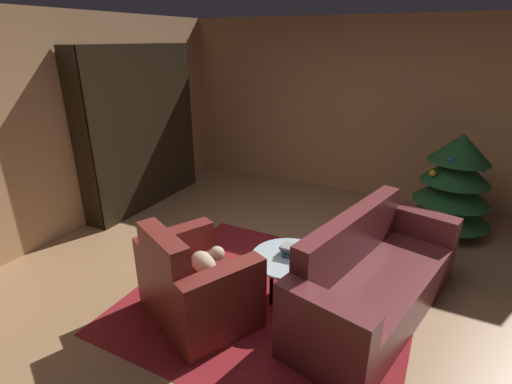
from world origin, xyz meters
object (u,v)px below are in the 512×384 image
at_px(bottle_on_table, 312,247).
at_px(coffee_table, 290,261).
at_px(couch_red, 373,281).
at_px(book_stack_on_table, 293,251).
at_px(armchair_red, 195,285).
at_px(bookshelf_unit, 147,131).
at_px(decorated_tree, 454,184).

bearing_deg(bottle_on_table, coffee_table, -152.65).
bearing_deg(coffee_table, couch_red, 13.47).
distance_m(book_stack_on_table, bottle_on_table, 0.17).
xyz_separation_m(coffee_table, book_stack_on_table, (0.01, 0.04, 0.09)).
bearing_deg(armchair_red, couch_red, 29.63).
bearing_deg(bottle_on_table, book_stack_on_table, -161.58).
xyz_separation_m(armchair_red, book_stack_on_table, (0.63, 0.62, 0.18)).
distance_m(couch_red, bottle_on_table, 0.60).
height_order(couch_red, bottle_on_table, couch_red).
bearing_deg(coffee_table, book_stack_on_table, 69.69).
relative_size(armchair_red, coffee_table, 1.70).
bearing_deg(bookshelf_unit, book_stack_on_table, -24.37).
bearing_deg(coffee_table, armchair_red, -136.62).
bearing_deg(armchair_red, book_stack_on_table, 44.46).
relative_size(coffee_table, book_stack_on_table, 3.14).
bearing_deg(decorated_tree, bookshelf_unit, -167.45).
bearing_deg(couch_red, bookshelf_unit, 162.18).
bearing_deg(book_stack_on_table, bottle_on_table, 18.42).
xyz_separation_m(bottle_on_table, decorated_tree, (1.07, 2.06, 0.09)).
bearing_deg(bottle_on_table, bookshelf_unit, 157.69).
height_order(armchair_red, couch_red, same).
distance_m(bookshelf_unit, decorated_tree, 4.07).
bearing_deg(bookshelf_unit, coffee_table, -25.09).
xyz_separation_m(book_stack_on_table, bottle_on_table, (0.16, 0.05, 0.05)).
distance_m(armchair_red, coffee_table, 0.86).
distance_m(coffee_table, decorated_tree, 2.49).
xyz_separation_m(armchair_red, bottle_on_table, (0.79, 0.67, 0.23)).
bearing_deg(book_stack_on_table, bookshelf_unit, 155.63).
distance_m(bottle_on_table, decorated_tree, 2.33).
relative_size(bookshelf_unit, coffee_table, 3.15).
relative_size(coffee_table, bottle_on_table, 2.80).
distance_m(book_stack_on_table, decorated_tree, 2.45).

